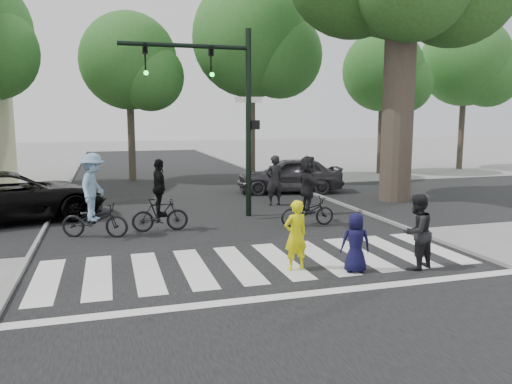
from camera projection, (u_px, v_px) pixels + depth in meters
ground at (274, 276)px, 10.31m from camera, size 120.00×120.00×0.00m
road_stem at (221, 226)px, 15.05m from camera, size 10.00×70.00×0.01m
road_cross at (203, 208)px, 17.89m from camera, size 70.00×10.00×0.01m
curb_left at (41, 235)px, 13.61m from camera, size 0.10×70.00×0.10m
curb_right at (371, 215)px, 16.47m from camera, size 0.10×70.00×0.10m
crosswalk at (265, 266)px, 10.94m from camera, size 10.00×3.85×0.01m
traffic_signal at (223, 96)px, 15.70m from camera, size 4.45×0.29×6.00m
bg_tree_2 at (134, 65)px, 24.69m from camera, size 5.04×4.80×8.40m
bg_tree_3 at (259, 42)px, 24.96m from camera, size 6.30×6.00×10.20m
bg_tree_4 at (388, 74)px, 28.20m from camera, size 4.83×4.60×8.15m
bg_tree_5 at (471, 65)px, 30.34m from camera, size 5.67×5.40×9.30m
pedestrian_woman at (296, 235)px, 10.61m from camera, size 0.61×0.46×1.52m
pedestrian_child at (356, 243)px, 10.47m from camera, size 0.70×0.54×1.28m
pedestrian_adult at (417, 232)px, 10.66m from camera, size 0.97×0.87×1.64m
cyclist_left at (94, 201)px, 13.45m from camera, size 1.92×1.33×2.30m
cyclist_mid at (160, 202)px, 14.22m from camera, size 1.60×0.98×2.08m
cyclist_right at (308, 195)px, 14.89m from camera, size 1.68×1.57×2.12m
car_suv at (11, 197)px, 15.52m from camera, size 6.23×4.17×1.59m
car_grey at (289, 175)px, 21.53m from camera, size 4.79×2.62×1.54m
bystander_dark at (274, 180)px, 18.38m from camera, size 0.72×0.51×1.86m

